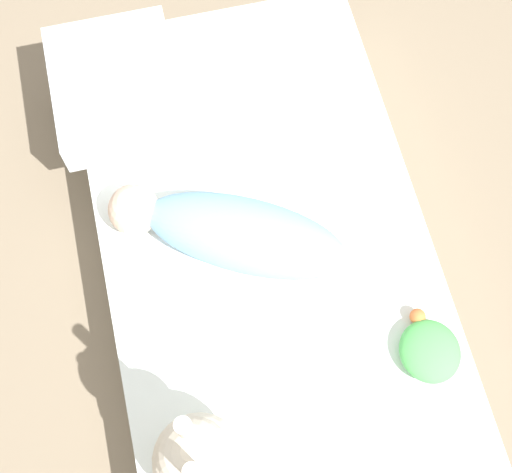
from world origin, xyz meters
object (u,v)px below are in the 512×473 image
Objects in this scene: pillow at (116,87)px; swaddled_baby at (231,233)px; turtle_plush at (429,350)px; bunny_plush at (198,459)px.

swaddled_baby is at bearing -157.07° from pillow.
swaddled_baby is 0.53m from turtle_plush.
swaddled_baby is 0.52m from bunny_plush.
swaddled_baby reaches higher than pillow.
swaddled_baby is at bearing 45.80° from turtle_plush.
bunny_plush is at bearing -178.47° from pillow.
turtle_plush is (-0.84, -0.58, -0.02)m from pillow.
swaddled_baby is at bearing -19.60° from bunny_plush.
turtle_plush is at bearing -77.63° from bunny_plush.
bunny_plush is (-0.49, 0.17, 0.07)m from swaddled_baby.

